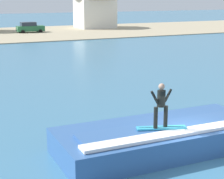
# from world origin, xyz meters

# --- Properties ---
(ground_plane) EXTENTS (260.00, 260.00, 0.00)m
(ground_plane) POSITION_xyz_m (0.00, 0.00, 0.00)
(ground_plane) COLOR teal
(wave_crest) EXTENTS (8.62, 3.50, 1.14)m
(wave_crest) POSITION_xyz_m (-0.65, 1.31, 0.54)
(wave_crest) COLOR #325B98
(wave_crest) RESTS_ON ground_plane
(surfboard) EXTENTS (1.97, 0.98, 0.06)m
(surfboard) POSITION_xyz_m (-0.97, 0.78, 1.17)
(surfboard) COLOR #33A5CC
(surfboard) RESTS_ON wave_crest
(surfer) EXTENTS (0.96, 0.32, 1.76)m
(surfer) POSITION_xyz_m (-1.03, 0.76, 2.19)
(surfer) COLOR black
(surfer) RESTS_ON surfboard
(car_far_shore) EXTENTS (4.57, 2.19, 1.86)m
(car_far_shore) POSITION_xyz_m (6.12, 54.30, 0.95)
(car_far_shore) COLOR #23663D
(car_far_shore) RESTS_ON ground_plane
(house_gabled_white) EXTENTS (8.36, 8.36, 8.22)m
(house_gabled_white) POSITION_xyz_m (19.90, 58.77, 4.61)
(house_gabled_white) COLOR silver
(house_gabled_white) RESTS_ON ground_plane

